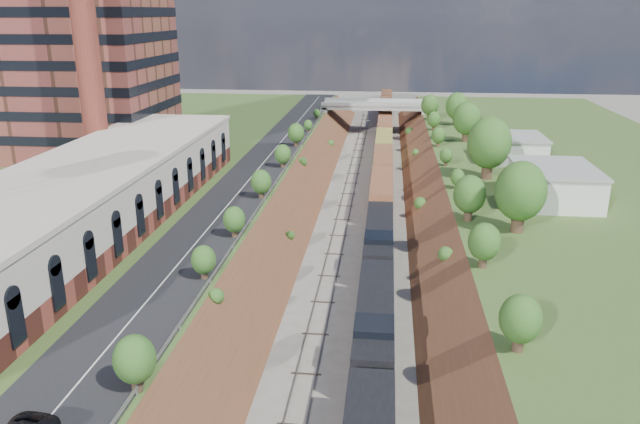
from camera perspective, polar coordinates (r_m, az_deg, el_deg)
platform_left at (r=94.34m, az=-16.54°, el=2.01°), size 44.00×180.00×5.00m
platform_right at (r=92.16m, az=24.88°, el=0.69°), size 44.00×180.00×5.00m
embankment_left at (r=89.03m, az=-3.20°, el=0.13°), size 10.00×180.00×10.00m
embankment_right at (r=88.27m, az=11.04°, el=-0.35°), size 10.00×180.00×10.00m
rail_left_track at (r=88.07m, az=2.20°, el=0.00°), size 1.58×180.00×0.18m
rail_right_track at (r=87.88m, az=5.58°, el=-0.11°), size 1.58×180.00×0.18m
road at (r=88.46m, az=-6.14°, el=3.34°), size 8.00×180.00×0.10m
guardrail at (r=87.38m, az=-3.55°, el=3.56°), size 0.10×171.00×0.70m
commercial_building at (r=71.48m, az=-19.84°, el=1.71°), size 14.30×62.30×7.00m
smokestack at (r=88.72m, az=-20.72°, el=15.42°), size 3.20×3.20×40.00m
overpass at (r=147.34m, az=4.99°, el=9.15°), size 24.50×8.30×7.40m
white_building_near at (r=80.87m, az=20.62°, el=2.32°), size 9.00×12.00×4.00m
white_building_far at (r=101.69m, az=17.44°, el=5.54°), size 8.00×10.00×3.60m
tree_right_large at (r=67.50m, az=17.87°, el=1.78°), size 5.25×5.25×7.61m
tree_left_crest at (r=50.28m, az=-11.64°, el=-6.04°), size 2.45×2.45×3.55m
freight_train at (r=111.72m, az=5.82°, el=5.15°), size 3.11×174.96×4.63m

